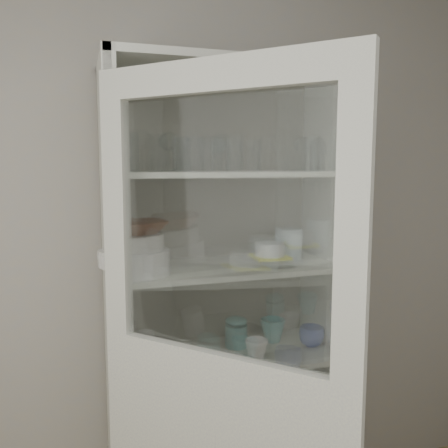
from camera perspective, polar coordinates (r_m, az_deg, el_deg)
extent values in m
cube|color=#A4A2A0|center=(2.21, -6.72, -3.02)|extent=(3.60, 0.02, 2.60)
cube|color=silver|center=(2.02, -13.48, -11.45)|extent=(0.03, 0.45, 2.10)
cube|color=silver|center=(2.30, 11.76, -9.15)|extent=(0.03, 0.45, 2.10)
cube|color=slate|center=(2.30, -1.61, -8.97)|extent=(1.00, 0.03, 2.10)
cube|color=silver|center=(2.05, 0.00, 18.29)|extent=(1.00, 0.45, 0.03)
cube|color=silver|center=(2.35, 0.12, -24.69)|extent=(0.94, 0.42, 0.02)
cube|color=silver|center=(2.16, 0.13, -15.64)|extent=(0.94, 0.42, 0.02)
cube|color=silver|center=(2.04, 0.13, -5.24)|extent=(0.94, 0.42, 0.02)
cube|color=silver|center=(2.00, 0.13, 6.04)|extent=(0.94, 0.42, 0.02)
cube|color=silver|center=(1.45, -0.64, 17.58)|extent=(0.64, 0.68, 0.10)
cube|color=silver|center=(1.67, -12.72, 0.53)|extent=(0.09, 0.09, 0.80)
cube|color=silver|center=(1.29, 15.24, -1.47)|extent=(0.09, 0.09, 0.80)
cube|color=silver|center=(1.44, -0.61, -0.35)|extent=(0.50, 0.54, 0.78)
cylinder|color=silver|center=(1.79, -11.37, 8.46)|extent=(0.08, 0.08, 0.14)
cylinder|color=silver|center=(1.81, -3.41, 8.35)|extent=(0.09, 0.09, 0.13)
cylinder|color=silver|center=(1.82, -2.15, 8.31)|extent=(0.07, 0.07, 0.13)
cylinder|color=silver|center=(1.90, 1.35, 8.54)|extent=(0.08, 0.08, 0.15)
cylinder|color=silver|center=(1.90, 3.59, 8.18)|extent=(0.07, 0.07, 0.12)
cylinder|color=silver|center=(2.01, 10.47, 8.30)|extent=(0.08, 0.08, 0.14)
cylinder|color=silver|center=(2.00, 11.19, 8.03)|extent=(0.08, 0.08, 0.13)
cylinder|color=silver|center=(1.95, -11.89, 8.35)|extent=(0.07, 0.07, 0.15)
cylinder|color=silver|center=(1.95, -5.10, 8.29)|extent=(0.08, 0.08, 0.13)
cylinder|color=silver|center=(1.97, -5.20, 8.38)|extent=(0.09, 0.09, 0.14)
cylinder|color=white|center=(1.89, -10.15, -4.51)|extent=(0.24, 0.24, 0.10)
cylinder|color=white|center=(2.07, -11.81, -3.96)|extent=(0.23, 0.23, 0.07)
cylinder|color=silver|center=(1.88, -10.20, -2.13)|extent=(0.25, 0.25, 0.06)
imported|color=#4D2410|center=(1.87, -10.24, -0.40)|extent=(0.26, 0.26, 0.05)
cylinder|color=silver|center=(2.12, 5.53, -4.31)|extent=(0.39, 0.39, 0.02)
cube|color=yellow|center=(2.11, 5.54, -3.94)|extent=(0.16, 0.16, 0.01)
cylinder|color=white|center=(2.11, 5.55, -3.02)|extent=(0.15, 0.15, 0.06)
cylinder|color=silver|center=(2.18, 7.78, -2.34)|extent=(0.12, 0.12, 0.14)
imported|color=navy|center=(2.27, 10.50, -13.13)|extent=(0.14, 0.14, 0.09)
imported|color=teal|center=(2.30, 5.88, -12.59)|extent=(0.15, 0.15, 0.11)
imported|color=white|center=(2.09, 3.94, -14.84)|extent=(0.11, 0.11, 0.09)
cylinder|color=teal|center=(2.23, 1.48, -13.29)|extent=(0.10, 0.10, 0.10)
ellipsoid|color=teal|center=(2.21, 1.48, -11.82)|extent=(0.10, 0.10, 0.02)
cylinder|color=#B5B5B5|center=(2.06, -1.99, -15.84)|extent=(0.11, 0.11, 0.04)
cylinder|color=white|center=(2.10, -9.70, -14.36)|extent=(0.13, 0.13, 0.12)
imported|color=silver|center=(2.28, -7.03, -24.44)|extent=(0.31, 0.31, 0.07)
cube|color=#A5A5A5|center=(2.40, 6.44, -22.80)|extent=(0.24, 0.19, 0.06)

